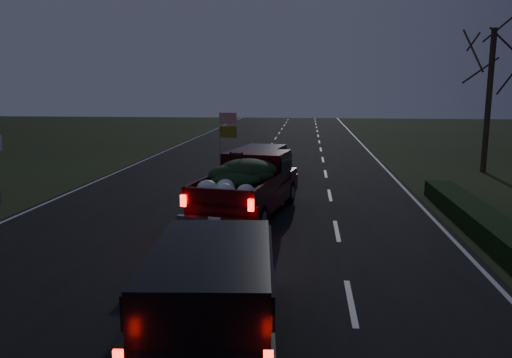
# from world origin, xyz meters

# --- Properties ---
(ground) EXTENTS (120.00, 120.00, 0.00)m
(ground) POSITION_xyz_m (0.00, 0.00, 0.00)
(ground) COLOR black
(ground) RESTS_ON ground
(road_asphalt) EXTENTS (14.00, 120.00, 0.02)m
(road_asphalt) POSITION_xyz_m (0.00, 0.00, 0.01)
(road_asphalt) COLOR black
(road_asphalt) RESTS_ON ground
(hedge_row) EXTENTS (1.00, 10.00, 0.60)m
(hedge_row) POSITION_xyz_m (7.80, 3.00, 0.30)
(hedge_row) COLOR black
(hedge_row) RESTS_ON ground
(bare_tree_far) EXTENTS (3.60, 3.60, 7.00)m
(bare_tree_far) POSITION_xyz_m (11.50, 14.00, 5.23)
(bare_tree_far) COLOR black
(bare_tree_far) RESTS_ON ground
(pickup_truck) EXTENTS (3.14, 6.00, 3.00)m
(pickup_truck) POSITION_xyz_m (0.78, 4.28, 1.12)
(pickup_truck) COLOR #3D080B
(pickup_truck) RESTS_ON ground
(lead_suv) EXTENTS (2.61, 4.72, 1.28)m
(lead_suv) POSITION_xyz_m (0.59, 9.87, 0.97)
(lead_suv) COLOR black
(lead_suv) RESTS_ON ground
(rear_suv) EXTENTS (2.48, 4.86, 1.35)m
(rear_suv) POSITION_xyz_m (1.21, -4.34, 1.02)
(rear_suv) COLOR black
(rear_suv) RESTS_ON ground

